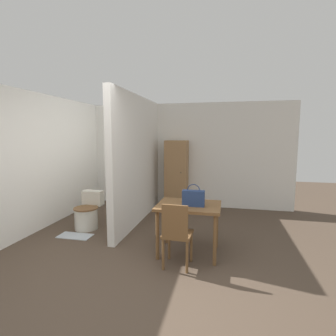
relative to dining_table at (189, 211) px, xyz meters
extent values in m
plane|color=#4C3D30|center=(-0.62, -1.17, -0.64)|extent=(16.00, 16.00, 0.00)
cube|color=white|center=(-0.62, 2.67, 0.61)|extent=(5.37, 0.12, 2.50)
cube|color=white|center=(-2.87, 0.72, 0.61)|extent=(0.12, 4.78, 2.50)
cube|color=white|center=(-1.21, 1.27, 0.61)|extent=(0.12, 2.68, 2.50)
cube|color=brown|center=(0.00, 0.00, 0.08)|extent=(0.91, 0.71, 0.04)
cylinder|color=brown|center=(-0.40, -0.29, -0.29)|extent=(0.05, 0.05, 0.70)
cylinder|color=brown|center=(0.40, -0.29, -0.29)|extent=(0.05, 0.05, 0.70)
cylinder|color=brown|center=(-0.40, 0.29, -0.29)|extent=(0.05, 0.05, 0.70)
cylinder|color=brown|center=(0.40, 0.29, -0.29)|extent=(0.05, 0.05, 0.70)
cube|color=brown|center=(-0.09, -0.41, -0.20)|extent=(0.39, 0.39, 0.04)
cube|color=brown|center=(-0.09, -0.58, 0.03)|extent=(0.34, 0.04, 0.42)
cylinder|color=brown|center=(-0.24, -0.25, -0.43)|extent=(0.04, 0.04, 0.42)
cylinder|color=brown|center=(0.08, -0.26, -0.43)|extent=(0.04, 0.04, 0.42)
cylinder|color=brown|center=(-0.25, -0.56, -0.43)|extent=(0.04, 0.04, 0.42)
cylinder|color=brown|center=(0.06, -0.57, -0.43)|extent=(0.04, 0.04, 0.42)
cylinder|color=silver|center=(-2.01, 0.59, -0.45)|extent=(0.42, 0.42, 0.38)
cylinder|color=brown|center=(-2.01, 0.59, -0.25)|extent=(0.44, 0.44, 0.02)
cube|color=silver|center=(-2.01, 0.87, -0.12)|extent=(0.40, 0.18, 0.28)
cube|color=navy|center=(0.08, -0.07, 0.21)|extent=(0.31, 0.10, 0.23)
torus|color=navy|center=(0.08, -0.07, 0.32)|extent=(0.18, 0.01, 0.18)
cube|color=#997047|center=(-0.63, 2.38, 0.17)|extent=(0.51, 0.43, 1.62)
sphere|color=black|center=(-0.49, 2.15, 0.25)|extent=(0.02, 0.02, 0.02)
cube|color=#B2BCC6|center=(-2.01, 0.21, -0.64)|extent=(0.58, 0.29, 0.01)
camera|label=1|loc=(0.51, -3.69, 1.10)|focal=28.00mm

